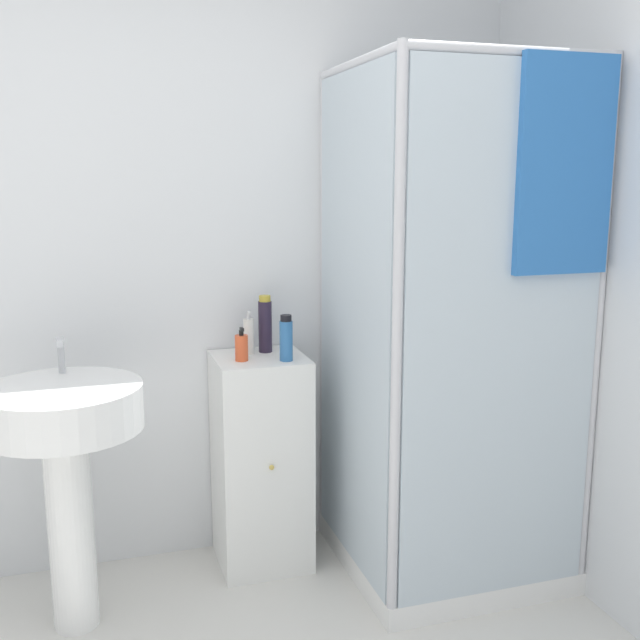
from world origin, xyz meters
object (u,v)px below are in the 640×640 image
object	(u,v)px
shampoo_bottle_tall_black	(265,325)
lotion_bottle_white	(249,336)
sink	(65,445)
shampoo_bottle_blue	(286,339)
soap_dispenser	(242,347)

from	to	relation	value
shampoo_bottle_tall_black	lotion_bottle_white	distance (m)	0.08
sink	shampoo_bottle_tall_black	size ratio (longest dim) A/B	4.38
shampoo_bottle_blue	shampoo_bottle_tall_black	bearing A→B (deg)	104.65
shampoo_bottle_tall_black	sink	bearing A→B (deg)	-157.98
sink	shampoo_bottle_blue	size ratio (longest dim) A/B	5.65
shampoo_bottle_tall_black	shampoo_bottle_blue	size ratio (longest dim) A/B	1.29
sink	shampoo_bottle_tall_black	bearing A→B (deg)	22.02
sink	shampoo_bottle_tall_black	world-z (taller)	shampoo_bottle_tall_black
shampoo_bottle_blue	lotion_bottle_white	xyz separation A→B (m)	(-0.12, 0.14, -0.01)
sink	lotion_bottle_white	xyz separation A→B (m)	(0.71, 0.29, 0.27)
sink	lotion_bottle_white	size ratio (longest dim) A/B	5.77
soap_dispenser	shampoo_bottle_blue	size ratio (longest dim) A/B	0.74
shampoo_bottle_tall_black	shampoo_bottle_blue	world-z (taller)	shampoo_bottle_tall_black
sink	shampoo_bottle_blue	xyz separation A→B (m)	(0.82, 0.15, 0.28)
soap_dispenser	shampoo_bottle_tall_black	distance (m)	0.18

